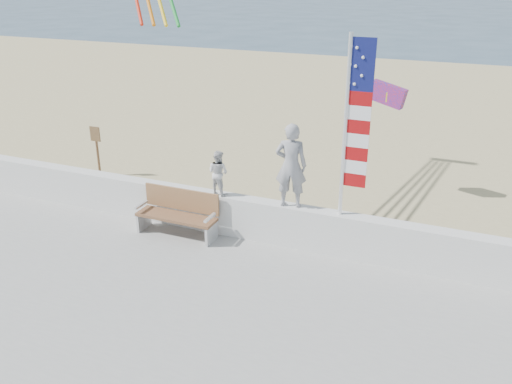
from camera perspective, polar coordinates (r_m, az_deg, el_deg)
ground at (r=10.39m, az=-4.94°, el=-10.27°), size 220.00×220.00×0.00m
sand at (r=18.08m, az=8.29°, el=4.33°), size 90.00×40.00×0.08m
seawall at (r=11.67m, az=-0.53°, el=-2.77°), size 30.00×0.35×0.90m
adult at (r=10.87m, az=3.70°, el=2.79°), size 0.71×0.54×1.75m
child at (r=11.60m, az=-3.99°, el=2.06°), size 0.55×0.47×0.98m
bench at (r=11.92m, az=-8.19°, el=-2.14°), size 1.80×0.57×1.00m
flag at (r=10.25m, az=10.12°, el=7.36°), size 0.50×0.08×3.50m
parafoil_kite at (r=13.80m, az=13.80°, el=9.92°), size 0.97×0.43×0.65m
sign at (r=15.94m, az=-16.41°, el=4.56°), size 0.32×0.07×1.46m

